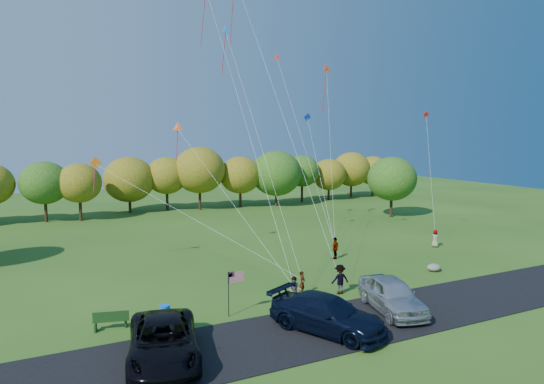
{
  "coord_description": "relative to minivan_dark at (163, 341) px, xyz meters",
  "views": [
    {
      "loc": [
        -15.49,
        -24.65,
        10.14
      ],
      "look_at": [
        -0.36,
        6.0,
        6.09
      ],
      "focal_mm": 32.0,
      "sensor_mm": 36.0,
      "label": 1
    }
  ],
  "objects": [
    {
      "name": "minivan_silver",
      "position": [
        13.25,
        0.32,
        0.05
      ],
      "size": [
        3.58,
        6.05,
        1.93
      ],
      "primitive_type": "imported",
      "rotation": [
        0.0,
        0.0,
        -0.24
      ],
      "color": "#B3B8BF",
      "rests_on": "asphalt_lane"
    },
    {
      "name": "flyer_b",
      "position": [
        8.91,
        3.99,
        -0.14
      ],
      "size": [
        1.02,
        0.94,
        1.67
      ],
      "primitive_type": "imported",
      "rotation": [
        0.0,
        0.0,
        -0.5
      ],
      "color": "#4C4C59",
      "rests_on": "ground"
    },
    {
      "name": "boulder_near",
      "position": [
        15.13,
        4.79,
        -0.69
      ],
      "size": [
        1.12,
        0.88,
        0.56
      ],
      "primitive_type": "ellipsoid",
      "color": "gray",
      "rests_on": "ground"
    },
    {
      "name": "flyer_c",
      "position": [
        12.4,
        4.32,
        -0.02
      ],
      "size": [
        1.3,
        0.84,
        1.91
      ],
      "primitive_type": "imported",
      "rotation": [
        0.0,
        0.0,
        3.03
      ],
      "color": "#4C4C59",
      "rests_on": "ground"
    },
    {
      "name": "treeline",
      "position": [
        10.84,
        39.88,
        3.5
      ],
      "size": [
        75.8,
        27.82,
        8.0
      ],
      "color": "#3B2515",
      "rests_on": "ground"
    },
    {
      "name": "boulder_far",
      "position": [
        21.64,
        5.51,
        -0.69
      ],
      "size": [
        1.08,
        0.9,
        0.56
      ],
      "primitive_type": "ellipsoid",
      "color": "gray",
      "rests_on": "ground"
    },
    {
      "name": "park_bench",
      "position": [
        -1.6,
        4.79,
        -0.43
      ],
      "size": [
        1.8,
        0.73,
        1.01
      ],
      "rotation": [
        0.0,
        0.0,
        -0.25
      ],
      "color": "#193C15",
      "rests_on": "ground"
    },
    {
      "name": "flyer_e",
      "position": [
        27.52,
        11.33,
        -0.18
      ],
      "size": [
        0.87,
        0.93,
        1.6
      ],
      "primitive_type": "imported",
      "rotation": [
        0.0,
        0.0,
        2.2
      ],
      "color": "#4C4C59",
      "rests_on": "ground"
    },
    {
      "name": "kites_aloft",
      "position": [
        11.16,
        18.43,
        17.24
      ],
      "size": [
        30.0,
        7.93,
        16.44
      ],
      "color": "red",
      "rests_on": "ground"
    },
    {
      "name": "asphalt_lane",
      "position": [
        10.68,
        -0.07,
        -0.94
      ],
      "size": [
        44.0,
        6.0,
        0.06
      ],
      "primitive_type": "cube",
      "color": "black",
      "rests_on": "ground"
    },
    {
      "name": "ground",
      "position": [
        10.68,
        3.93,
        -0.97
      ],
      "size": [
        140.0,
        140.0,
        0.0
      ],
      "primitive_type": "plane",
      "color": "#2A5016",
      "rests_on": "ground"
    },
    {
      "name": "flag_assembly",
      "position": [
        4.88,
        3.8,
        0.97
      ],
      "size": [
        0.95,
        0.62,
        2.58
      ],
      "color": "black",
      "rests_on": "ground"
    },
    {
      "name": "flyer_a",
      "position": [
        10.14,
        5.21,
        -0.21
      ],
      "size": [
        0.66,
        0.64,
        1.53
      ],
      "primitive_type": "imported",
      "rotation": [
        0.0,
        0.0,
        0.7
      ],
      "color": "#4C4C59",
      "rests_on": "ground"
    },
    {
      "name": "trash_barrel",
      "position": [
        1.27,
        4.88,
        -0.55
      ],
      "size": [
        0.56,
        0.56,
        0.84
      ],
      "primitive_type": "cylinder",
      "color": "blue",
      "rests_on": "ground"
    },
    {
      "name": "minivan_dark",
      "position": [
        0.0,
        0.0,
        0.0
      ],
      "size": [
        4.41,
        7.08,
        1.83
      ],
      "primitive_type": "imported",
      "rotation": [
        0.0,
        0.0,
        -0.22
      ],
      "color": "black",
      "rests_on": "asphalt_lane"
    },
    {
      "name": "minivan_navy",
      "position": [
        8.35,
        -0.51,
        0.0
      ],
      "size": [
        5.12,
        6.8,
        1.83
      ],
      "primitive_type": "imported",
      "rotation": [
        0.0,
        0.0,
        0.46
      ],
      "color": "black",
      "rests_on": "asphalt_lane"
    },
    {
      "name": "flyer_d",
      "position": [
        17.02,
        11.81,
        -0.07
      ],
      "size": [
        1.13,
        0.93,
        1.8
      ],
      "primitive_type": "imported",
      "rotation": [
        0.0,
        0.0,
        3.69
      ],
      "color": "#4C4C59",
      "rests_on": "ground"
    }
  ]
}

